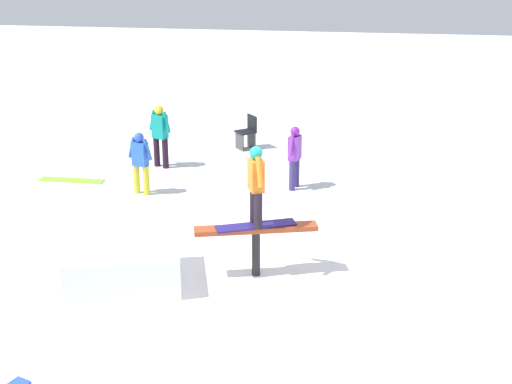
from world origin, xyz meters
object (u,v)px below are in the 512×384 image
Objects in this scene: rail_feature at (256,235)px; main_rider_on_rail at (256,188)px; loose_snowboard_lime at (72,180)px; bystander_blue at (140,160)px; bystander_purple at (295,154)px; bystander_teal at (160,133)px; folding_chair at (247,133)px.

rail_feature is 0.83m from main_rider_on_rail.
main_rider_on_rail is at bearing -39.76° from loose_snowboard_lime.
bystander_blue is 3.35m from bystander_purple.
rail_feature is 1.33× the size of bystander_teal.
loose_snowboard_lime is 4.77m from folding_chair.
loose_snowboard_lime is 1.71× the size of folding_chair.
loose_snowboard_lime is (-1.76, -1.30, -0.84)m from bystander_teal.
bystander_blue is 0.97× the size of bystander_purple.
rail_feature is at bearing -39.76° from loose_snowboard_lime.
main_rider_on_rail is at bearing -29.01° from folding_chair.
loose_snowboard_lime is (-4.91, 4.02, -0.71)m from rail_feature.
bystander_purple is at bearing -11.41° from folding_chair.
bystander_teal is at bearing -84.08° from folding_chair.
main_rider_on_rail reaches higher than bystander_teal.
bystander_purple is at bearing 64.04° from main_rider_on_rail.
main_rider_on_rail is 0.89× the size of bystander_teal.
rail_feature is 1.43× the size of bystander_purple.
bystander_teal is 1.73× the size of folding_chair.
bystander_blue is at bearing 115.72° from rail_feature.
main_rider_on_rail is at bearing 145.25° from bystander_teal.
bystander_blue is (-3.05, 3.44, -0.77)m from main_rider_on_rail.
main_rider_on_rail is 7.37m from folding_chair.
folding_chair is at bearing 84.79° from rail_feature.
folding_chair is (-1.34, 7.16, -0.31)m from rail_feature.
folding_chair is at bearing 77.22° from main_rider_on_rail.
bystander_blue is at bearing 120.94° from bystander_purple.
bystander_blue is at bearing 108.15° from main_rider_on_rail.
rail_feature is at bearing -31.76° from bystander_blue.
rail_feature is 6.18m from bystander_teal.
rail_feature reaches higher than loose_snowboard_lime.
bystander_purple is 1.61× the size of folding_chair.
rail_feature is 6.38m from loose_snowboard_lime.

